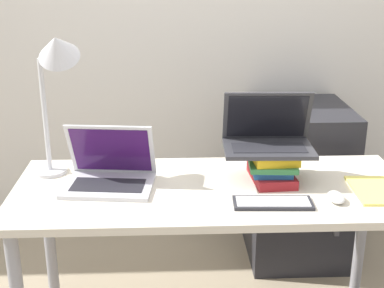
{
  "coord_description": "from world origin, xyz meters",
  "views": [
    {
      "loc": [
        -0.16,
        -1.59,
        1.58
      ],
      "look_at": [
        -0.08,
        0.32,
        0.9
      ],
      "focal_mm": 50.0,
      "sensor_mm": 36.0,
      "label": 1
    }
  ],
  "objects_px": {
    "laptop_left": "(110,173)",
    "mini_fridge": "(296,182)",
    "book_stack": "(272,165)",
    "wireless_keyboard": "(273,203)",
    "mouse": "(336,197)",
    "desk_lamp": "(56,64)",
    "notepad": "(377,190)",
    "laptop_on_books": "(268,138)"
  },
  "relations": [
    {
      "from": "notepad",
      "to": "mini_fridge",
      "type": "relative_size",
      "value": 0.32
    },
    {
      "from": "book_stack",
      "to": "mini_fridge",
      "type": "bearing_deg",
      "value": 67.22
    },
    {
      "from": "laptop_on_books",
      "to": "desk_lamp",
      "type": "xyz_separation_m",
      "value": [
        -0.82,
        0.06,
        0.29
      ]
    },
    {
      "from": "book_stack",
      "to": "mouse",
      "type": "distance_m",
      "value": 0.3
    },
    {
      "from": "laptop_left",
      "to": "wireless_keyboard",
      "type": "relative_size",
      "value": 1.25
    },
    {
      "from": "wireless_keyboard",
      "to": "mouse",
      "type": "relative_size",
      "value": 2.99
    },
    {
      "from": "book_stack",
      "to": "wireless_keyboard",
      "type": "bearing_deg",
      "value": -98.6
    },
    {
      "from": "notepad",
      "to": "laptop_on_books",
      "type": "bearing_deg",
      "value": 159.24
    },
    {
      "from": "laptop_left",
      "to": "book_stack",
      "type": "distance_m",
      "value": 0.64
    },
    {
      "from": "laptop_on_books",
      "to": "desk_lamp",
      "type": "distance_m",
      "value": 0.88
    },
    {
      "from": "book_stack",
      "to": "mini_fridge",
      "type": "relative_size",
      "value": 0.29
    },
    {
      "from": "wireless_keyboard",
      "to": "desk_lamp",
      "type": "height_order",
      "value": "desk_lamp"
    },
    {
      "from": "laptop_left",
      "to": "mini_fridge",
      "type": "xyz_separation_m",
      "value": [
        0.91,
        0.67,
        -0.35
      ]
    },
    {
      "from": "laptop_left",
      "to": "desk_lamp",
      "type": "bearing_deg",
      "value": 151.49
    },
    {
      "from": "laptop_on_books",
      "to": "notepad",
      "type": "height_order",
      "value": "laptop_on_books"
    },
    {
      "from": "laptop_left",
      "to": "mouse",
      "type": "xyz_separation_m",
      "value": [
        0.85,
        -0.18,
        -0.03
      ]
    },
    {
      "from": "laptop_on_books",
      "to": "desk_lamp",
      "type": "bearing_deg",
      "value": 175.92
    },
    {
      "from": "desk_lamp",
      "to": "mouse",
      "type": "bearing_deg",
      "value": -15.5
    },
    {
      "from": "wireless_keyboard",
      "to": "notepad",
      "type": "height_order",
      "value": "wireless_keyboard"
    },
    {
      "from": "book_stack",
      "to": "mouse",
      "type": "bearing_deg",
      "value": -45.87
    },
    {
      "from": "mini_fridge",
      "to": "laptop_left",
      "type": "bearing_deg",
      "value": -143.83
    },
    {
      "from": "notepad",
      "to": "desk_lamp",
      "type": "height_order",
      "value": "desk_lamp"
    },
    {
      "from": "desk_lamp",
      "to": "laptop_on_books",
      "type": "bearing_deg",
      "value": -4.08
    },
    {
      "from": "wireless_keyboard",
      "to": "mini_fridge",
      "type": "xyz_separation_m",
      "value": [
        0.3,
        0.87,
        -0.31
      ]
    },
    {
      "from": "laptop_left",
      "to": "laptop_on_books",
      "type": "distance_m",
      "value": 0.64
    },
    {
      "from": "laptop_left",
      "to": "mouse",
      "type": "height_order",
      "value": "laptop_left"
    },
    {
      "from": "mouse",
      "to": "mini_fridge",
      "type": "relative_size",
      "value": 0.12
    },
    {
      "from": "laptop_on_books",
      "to": "mouse",
      "type": "xyz_separation_m",
      "value": [
        0.22,
        -0.23,
        -0.16
      ]
    },
    {
      "from": "wireless_keyboard",
      "to": "desk_lamp",
      "type": "relative_size",
      "value": 0.47
    },
    {
      "from": "laptop_left",
      "to": "notepad",
      "type": "xyz_separation_m",
      "value": [
        1.03,
        -0.1,
        -0.04
      ]
    },
    {
      "from": "laptop_left",
      "to": "wireless_keyboard",
      "type": "bearing_deg",
      "value": -18.25
    },
    {
      "from": "mouse",
      "to": "notepad",
      "type": "distance_m",
      "value": 0.2
    },
    {
      "from": "laptop_left",
      "to": "book_stack",
      "type": "relative_size",
      "value": 1.49
    },
    {
      "from": "laptop_on_books",
      "to": "book_stack",
      "type": "bearing_deg",
      "value": -52.0
    },
    {
      "from": "mouse",
      "to": "desk_lamp",
      "type": "relative_size",
      "value": 0.16
    },
    {
      "from": "laptop_left",
      "to": "laptop_on_books",
      "type": "height_order",
      "value": "laptop_on_books"
    },
    {
      "from": "laptop_left",
      "to": "mini_fridge",
      "type": "relative_size",
      "value": 0.44
    },
    {
      "from": "laptop_left",
      "to": "wireless_keyboard",
      "type": "height_order",
      "value": "laptop_left"
    },
    {
      "from": "laptop_left",
      "to": "mini_fridge",
      "type": "height_order",
      "value": "laptop_left"
    },
    {
      "from": "mini_fridge",
      "to": "book_stack",
      "type": "bearing_deg",
      "value": -112.78
    },
    {
      "from": "mouse",
      "to": "laptop_left",
      "type": "bearing_deg",
      "value": 167.83
    },
    {
      "from": "wireless_keyboard",
      "to": "desk_lamp",
      "type": "xyz_separation_m",
      "value": [
        -0.81,
        0.31,
        0.45
      ]
    }
  ]
}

